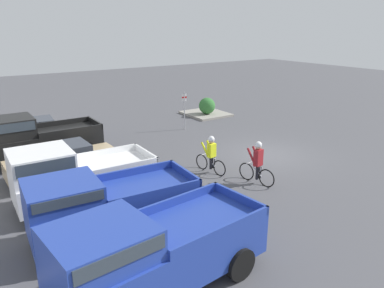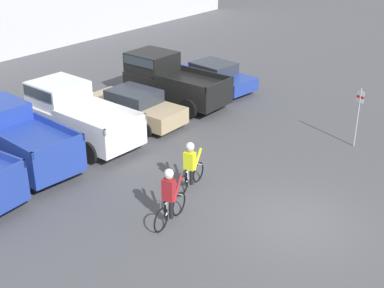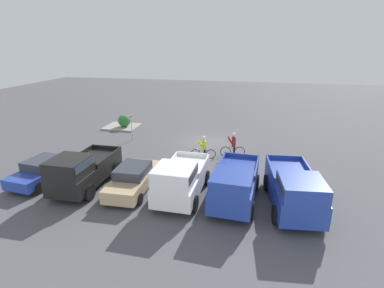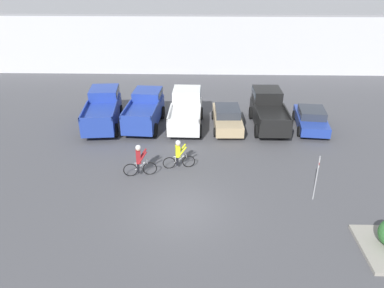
{
  "view_description": "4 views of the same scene",
  "coord_description": "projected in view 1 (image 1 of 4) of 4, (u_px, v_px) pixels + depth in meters",
  "views": [
    {
      "loc": [
        -12.68,
        12.95,
        6.2
      ],
      "look_at": [
        0.36,
        4.26,
        1.2
      ],
      "focal_mm": 35.0,
      "sensor_mm": 36.0,
      "label": 1
    },
    {
      "loc": [
        -12.4,
        -6.13,
        8.77
      ],
      "look_at": [
        0.36,
        4.26,
        1.2
      ],
      "focal_mm": 50.0,
      "sensor_mm": 36.0,
      "label": 2
    },
    {
      "loc": [
        -3.76,
        23.25,
        7.88
      ],
      "look_at": [
        0.36,
        4.26,
        1.2
      ],
      "focal_mm": 28.0,
      "sensor_mm": 36.0,
      "label": 3
    },
    {
      "loc": [
        0.84,
        -14.05,
        10.38
      ],
      "look_at": [
        0.36,
        4.26,
        1.2
      ],
      "focal_mm": 35.0,
      "sensor_mm": 36.0,
      "label": 4
    }
  ],
  "objects": [
    {
      "name": "pickup_truck_1",
      "position": [
        105.0,
        206.0,
        11.01
      ],
      "size": [
        2.45,
        5.0,
        2.11
      ],
      "color": "#233D9E",
      "rests_on": "ground_plane"
    },
    {
      "name": "sedan_1",
      "position": [
        35.0,
        132.0,
        20.18
      ],
      "size": [
        2.33,
        4.5,
        1.39
      ],
      "color": "#233D9E",
      "rests_on": "ground_plane"
    },
    {
      "name": "cyclist_1",
      "position": [
        257.0,
        162.0,
        15.1
      ],
      "size": [
        1.75,
        0.52,
        1.81
      ],
      "color": "black",
      "rests_on": "ground_plane"
    },
    {
      "name": "pickup_truck_0",
      "position": [
        150.0,
        251.0,
        8.74
      ],
      "size": [
        2.68,
        5.49,
        2.21
      ],
      "color": "#233D9E",
      "rests_on": "ground_plane"
    },
    {
      "name": "shrub",
      "position": [
        207.0,
        106.0,
        26.49
      ],
      "size": [
        1.16,
        1.16,
        1.16
      ],
      "color": "#337033",
      "rests_on": "curb_island"
    },
    {
      "name": "fire_lane_sign",
      "position": [
        184.0,
        107.0,
        22.81
      ],
      "size": [
        0.09,
        0.3,
        2.34
      ],
      "color": "#9E9EA3",
      "rests_on": "ground_plane"
    },
    {
      "name": "sedan_0",
      "position": [
        64.0,
        161.0,
        15.73
      ],
      "size": [
        2.02,
        4.59,
        1.45
      ],
      "color": "tan",
      "rests_on": "ground_plane"
    },
    {
      "name": "pickup_truck_2",
      "position": [
        73.0,
        175.0,
        13.17
      ],
      "size": [
        2.34,
        4.91,
        2.23
      ],
      "color": "white",
      "rests_on": "ground_plane"
    },
    {
      "name": "ground_plane",
      "position": [
        266.0,
        154.0,
        18.78
      ],
      "size": [
        80.0,
        80.0,
        0.0
      ],
      "primitive_type": "plane",
      "color": "#4C4C51"
    },
    {
      "name": "pickup_truck_3",
      "position": [
        36.0,
        137.0,
        17.56
      ],
      "size": [
        2.24,
        5.01,
        2.24
      ],
      "color": "black",
      "rests_on": "ground_plane"
    },
    {
      "name": "curb_island",
      "position": [
        206.0,
        114.0,
        27.03
      ],
      "size": [
        3.08,
        2.74,
        0.15
      ],
      "primitive_type": "cube",
      "color": "gray",
      "rests_on": "ground_plane"
    },
    {
      "name": "cyclist_0",
      "position": [
        211.0,
        153.0,
        16.25
      ],
      "size": [
        1.76,
        0.53,
        1.69
      ],
      "color": "black",
      "rests_on": "ground_plane"
    }
  ]
}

